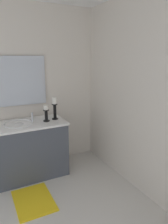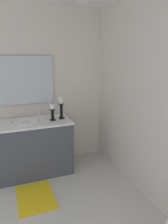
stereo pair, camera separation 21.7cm
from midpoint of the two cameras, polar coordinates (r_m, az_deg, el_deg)
wall_back at (r=2.48m, az=21.55°, el=2.79°), size 2.88×0.04×2.45m
wall_left at (r=3.26m, az=-17.18°, el=5.79°), size 0.04×2.89×2.45m
vanity_cabinet at (r=3.18m, az=-13.23°, el=-9.61°), size 0.58×1.28×0.80m
sink_basin at (r=3.06m, az=-13.61°, el=-3.38°), size 0.40×0.40×0.24m
mirror at (r=3.21m, az=-14.97°, el=8.24°), size 0.02×0.96×0.71m
candle_holder_tall at (r=3.09m, az=-4.23°, el=1.35°), size 0.09×0.09×0.33m
candle_holder_short at (r=3.03m, az=-6.59°, el=-0.08°), size 0.09×0.09×0.23m
bath_mat at (r=2.84m, az=-10.76°, el=-21.91°), size 0.60×0.44×0.02m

